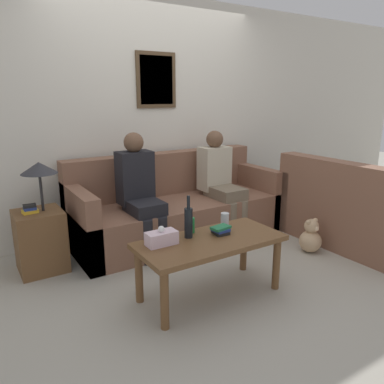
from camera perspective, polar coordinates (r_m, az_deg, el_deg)
The scene contains 14 objects.
ground_plane at distance 3.84m, azimuth 1.67°, elevation -9.09°, with size 16.00×16.00×0.00m, color #ADA899.
wall_back at distance 4.38m, azimuth -5.60°, elevation 11.38°, with size 9.00×0.08×2.60m.
couch_main at distance 4.16m, azimuth -2.38°, elevation -2.63°, with size 2.30×0.88×0.91m.
couch_side at distance 4.29m, azimuth 23.84°, elevation -3.31°, with size 0.88×1.53×0.91m.
coffee_table at distance 2.92m, azimuth 2.80°, elevation -8.43°, with size 1.15×0.53×0.47m.
side_table_with_lamp at distance 3.62m, azimuth -22.11°, elevation -5.92°, with size 0.41×0.40×0.99m.
wine_bottle at distance 2.88m, azimuth -0.54°, elevation -4.57°, with size 0.06×0.06×0.34m.
drinking_glass at distance 3.17m, azimuth 5.03°, elevation -4.17°, with size 0.07×0.07×0.11m.
book_stack at distance 2.99m, azimuth 4.39°, elevation -5.80°, with size 0.17×0.13×0.06m.
soda_can at distance 3.01m, azimuth -0.21°, elevation -5.07°, with size 0.07×0.07×0.12m.
tissue_box at distance 2.78m, azimuth -4.67°, elevation -6.97°, with size 0.23×0.12×0.14m.
person_left at distance 3.69m, azimuth -7.97°, elevation 0.37°, with size 0.34×0.57×1.19m.
person_right at distance 4.22m, azimuth 4.33°, elevation 1.97°, with size 0.34×0.60×1.16m.
teddy_bear at distance 3.98m, azimuth 17.62°, elevation -6.64°, with size 0.22×0.22×0.35m.
Camera 1 is at (-1.97, -2.91, 1.55)m, focal length 35.00 mm.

